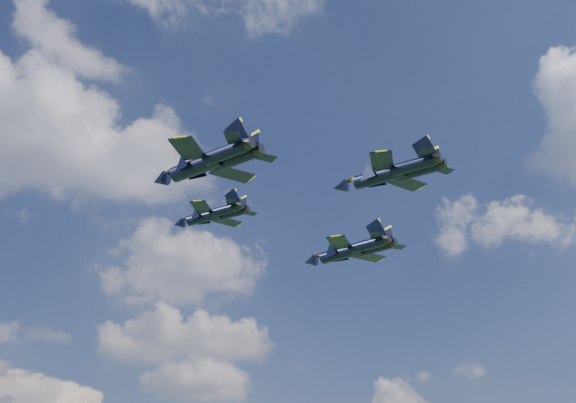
# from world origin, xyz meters

# --- Properties ---
(jet_lead) EXTENTS (12.27, 13.16, 3.47)m
(jet_lead) POSITION_xyz_m (-9.38, 14.41, 56.63)
(jet_lead) COLOR black
(jet_left) EXTENTS (14.46, 16.97, 4.32)m
(jet_left) POSITION_xyz_m (-14.41, -7.41, 53.72)
(jet_left) COLOR black
(jet_right) EXTENTS (13.77, 17.07, 4.26)m
(jet_right) POSITION_xyz_m (12.89, 14.19, 53.01)
(jet_right) COLOR black
(jet_slot) EXTENTS (13.47, 14.77, 3.85)m
(jet_slot) POSITION_xyz_m (8.15, -12.14, 53.38)
(jet_slot) COLOR black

